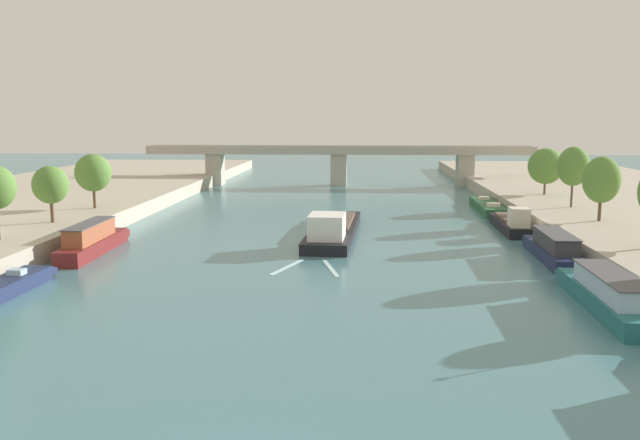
# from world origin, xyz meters

# --- Properties ---
(barge_midriver) EXTENTS (5.47, 22.62, 3.31)m
(barge_midriver) POSITION_xyz_m (1.23, 47.25, 0.95)
(barge_midriver) COLOR black
(barge_midriver) RESTS_ON ground
(wake_behind_barge) EXTENTS (5.59, 6.04, 0.03)m
(wake_behind_barge) POSITION_xyz_m (-0.17, 33.44, 0.01)
(wake_behind_barge) COLOR silver
(wake_behind_barge) RESTS_ON ground
(moored_boat_left_near) EXTENTS (2.54, 11.74, 2.16)m
(moored_boat_left_near) POSITION_xyz_m (-20.53, 23.22, 0.56)
(moored_boat_left_near) COLOR #1E284C
(moored_boat_left_near) RESTS_ON ground
(moored_boat_left_far) EXTENTS (2.60, 13.77, 2.91)m
(moored_boat_left_far) POSITION_xyz_m (-20.04, 37.93, 1.21)
(moored_boat_left_far) COLOR maroon
(moored_boat_left_far) RESTS_ON ground
(moored_boat_right_upstream) EXTENTS (2.96, 14.53, 2.52)m
(moored_boat_right_upstream) POSITION_xyz_m (19.80, 22.59, 1.06)
(moored_boat_right_upstream) COLOR #23666B
(moored_boat_right_upstream) RESTS_ON ground
(moored_boat_right_lone) EXTENTS (2.88, 12.96, 2.51)m
(moored_boat_right_lone) POSITION_xyz_m (20.62, 37.69, 1.05)
(moored_boat_right_lone) COLOR #1E284C
(moored_boat_right_lone) RESTS_ON ground
(moored_boat_right_end) EXTENTS (2.75, 12.71, 3.03)m
(moored_boat_right_end) POSITION_xyz_m (20.25, 52.30, 0.90)
(moored_boat_right_end) COLOR black
(moored_boat_right_end) RESTS_ON ground
(moored_boat_right_second) EXTENTS (3.12, 15.61, 2.19)m
(moored_boat_right_second) POSITION_xyz_m (20.69, 68.42, 0.57)
(moored_boat_right_second) COLOR #235633
(moored_boat_right_second) RESTS_ON ground
(tree_left_second) EXTENTS (3.50, 3.50, 5.60)m
(tree_left_second) POSITION_xyz_m (-26.39, 43.65, 5.60)
(tree_left_second) COLOR brown
(tree_left_second) RESTS_ON quay_left
(tree_left_past_mid) EXTENTS (4.05, 4.05, 6.18)m
(tree_left_past_mid) POSITION_xyz_m (-26.36, 54.12, 5.92)
(tree_left_past_mid) COLOR brown
(tree_left_past_mid) RESTS_ON quay_left
(tree_right_by_lamp) EXTENTS (3.68, 3.68, 6.47)m
(tree_right_by_lamp) POSITION_xyz_m (27.92, 47.96, 6.01)
(tree_right_by_lamp) COLOR brown
(tree_right_by_lamp) RESTS_ON quay_right
(tree_right_far) EXTENTS (3.63, 3.63, 6.96)m
(tree_right_far) POSITION_xyz_m (28.32, 58.35, 6.58)
(tree_right_far) COLOR brown
(tree_right_far) RESTS_ON quay_right
(tree_right_midway) EXTENTS (4.65, 4.65, 6.20)m
(tree_right_midway) POSITION_xyz_m (28.69, 71.17, 5.68)
(tree_right_midway) COLOR brown
(tree_right_midway) RESTS_ON quay_right
(bridge_far) EXTENTS (68.69, 4.40, 7.13)m
(bridge_far) POSITION_xyz_m (0.00, 99.41, 4.64)
(bridge_far) COLOR #ADA899
(bridge_far) RESTS_ON ground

